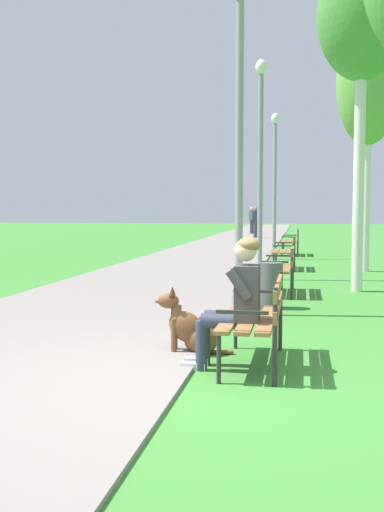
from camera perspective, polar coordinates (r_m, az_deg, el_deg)
ground_plane at (r=5.36m, az=0.40°, el=-12.03°), size 120.00×120.00×0.00m
paved_path at (r=29.26m, az=4.28°, el=1.40°), size 3.89×60.00×0.04m
park_bench_near at (r=6.02m, az=6.18°, el=-5.23°), size 0.55×1.50×0.85m
park_bench_mid at (r=11.13m, az=8.27°, el=-0.86°), size 0.55×1.50×0.85m
park_bench_far at (r=15.71m, az=8.72°, el=0.64°), size 0.55×1.50×0.85m
park_bench_furthest at (r=20.56m, az=9.20°, el=1.50°), size 0.55×1.50×0.85m
person_seated_on_near_bench at (r=5.84m, az=4.05°, el=-3.85°), size 0.74×0.49×1.25m
dog_brown at (r=6.49m, az=-0.09°, el=-6.78°), size 0.83×0.32×0.71m
lamp_post_near at (r=8.86m, az=4.38°, el=10.22°), size 0.24×0.24×4.69m
lamp_post_mid at (r=13.29m, az=6.30°, el=8.10°), size 0.24×0.24×4.62m
lamp_post_far at (r=18.78m, az=7.61°, el=6.54°), size 0.24×0.24×4.34m
birch_tree_third at (r=12.18m, az=15.36°, el=20.31°), size 1.59×1.39×6.17m
birch_tree_fourth at (r=15.83m, az=15.91°, el=14.95°), size 1.50×1.39×6.04m
litter_bin at (r=9.51m, az=7.27°, el=-2.70°), size 0.36×0.36×0.70m
pedestrian_distant at (r=32.26m, az=5.87°, el=3.12°), size 0.32×0.22×1.65m
pedestrian_further_distant at (r=37.54m, az=5.51°, el=3.29°), size 0.32×0.22×1.65m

